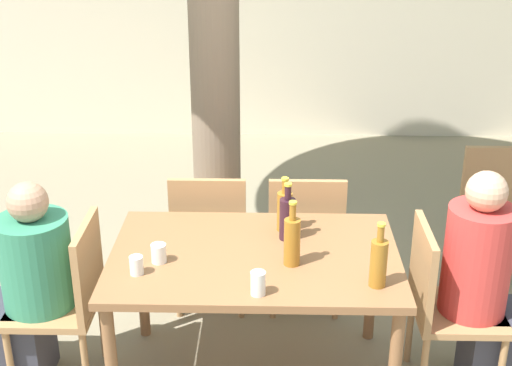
% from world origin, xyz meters
% --- Properties ---
extents(dining_table_front, '(1.42, 0.93, 0.77)m').
position_xyz_m(dining_table_front, '(0.00, 0.00, 0.68)').
color(dining_table_front, brown).
rests_on(dining_table_front, ground_plane).
extents(patio_chair_0, '(0.44, 0.44, 0.91)m').
position_xyz_m(patio_chair_0, '(-0.94, 0.00, 0.52)').
color(patio_chair_0, '#A87A4C').
rests_on(patio_chair_0, ground_plane).
extents(patio_chair_1, '(0.44, 0.44, 0.91)m').
position_xyz_m(patio_chair_1, '(0.94, 0.00, 0.52)').
color(patio_chair_1, '#A87A4C').
rests_on(patio_chair_1, ground_plane).
extents(patio_chair_2, '(0.44, 0.44, 0.91)m').
position_xyz_m(patio_chair_2, '(-0.28, 0.70, 0.52)').
color(patio_chair_2, '#A87A4C').
rests_on(patio_chair_2, ground_plane).
extents(patio_chair_3, '(0.44, 0.44, 0.91)m').
position_xyz_m(patio_chair_3, '(0.28, 0.70, 0.52)').
color(patio_chair_3, '#A87A4C').
rests_on(patio_chair_3, ground_plane).
extents(patio_chair_4, '(0.44, 0.44, 0.91)m').
position_xyz_m(patio_chair_4, '(1.53, 1.05, 0.52)').
color(patio_chair_4, '#A87A4C').
rests_on(patio_chair_4, ground_plane).
extents(person_seated_0, '(0.58, 0.36, 1.14)m').
position_xyz_m(person_seated_0, '(-1.18, -0.00, 0.51)').
color(person_seated_0, '#383842').
rests_on(person_seated_0, ground_plane).
extents(person_seated_1, '(0.57, 0.33, 1.21)m').
position_xyz_m(person_seated_1, '(1.18, -0.00, 0.54)').
color(person_seated_1, '#383842').
rests_on(person_seated_1, ground_plane).
extents(wine_bottle_0, '(0.08, 0.08, 0.31)m').
position_xyz_m(wine_bottle_0, '(0.16, 0.17, 0.89)').
color(wine_bottle_0, '#331923').
rests_on(wine_bottle_0, dining_table_front).
extents(amber_bottle_1, '(0.08, 0.08, 0.30)m').
position_xyz_m(amber_bottle_1, '(0.15, 0.26, 0.88)').
color(amber_bottle_1, '#9E661E').
rests_on(amber_bottle_1, dining_table_front).
extents(amber_bottle_2, '(0.08, 0.08, 0.33)m').
position_xyz_m(amber_bottle_2, '(0.18, -0.10, 0.89)').
color(amber_bottle_2, '#9E661E').
rests_on(amber_bottle_2, dining_table_front).
extents(amber_bottle_3, '(0.08, 0.08, 0.31)m').
position_xyz_m(amber_bottle_3, '(0.56, -0.28, 0.89)').
color(amber_bottle_3, '#9E661E').
rests_on(amber_bottle_3, dining_table_front).
extents(drinking_glass_0, '(0.06, 0.06, 0.09)m').
position_xyz_m(drinking_glass_0, '(-0.54, -0.21, 0.81)').
color(drinking_glass_0, silver).
rests_on(drinking_glass_0, dining_table_front).
extents(drinking_glass_1, '(0.07, 0.07, 0.11)m').
position_xyz_m(drinking_glass_1, '(0.03, -0.37, 0.82)').
color(drinking_glass_1, silver).
rests_on(drinking_glass_1, dining_table_front).
extents(drinking_glass_2, '(0.07, 0.07, 0.09)m').
position_xyz_m(drinking_glass_2, '(-0.46, -0.09, 0.81)').
color(drinking_glass_2, silver).
rests_on(drinking_glass_2, dining_table_front).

